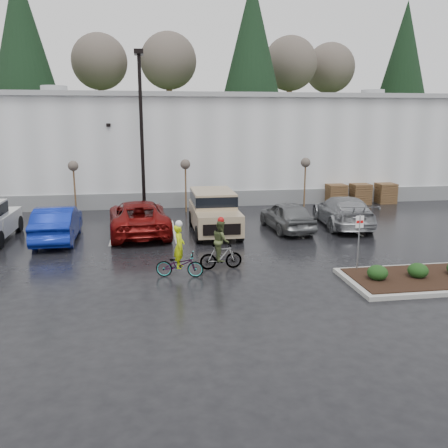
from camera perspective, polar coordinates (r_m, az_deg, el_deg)
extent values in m
plane|color=black|center=(16.86, 4.01, -6.79)|extent=(120.00, 120.00, 0.00)
cube|color=silver|center=(37.73, -3.43, 9.39)|extent=(60.00, 15.00, 7.00)
cube|color=slate|center=(30.59, -1.99, 3.01)|extent=(60.00, 0.12, 1.00)
cube|color=#999B9E|center=(37.70, -3.50, 14.79)|extent=(60.50, 15.50, 0.30)
cube|color=#213717|center=(60.66, -5.55, 10.08)|extent=(80.00, 25.00, 6.00)
cylinder|color=black|center=(27.52, -9.85, 10.14)|extent=(0.20, 0.20, 9.00)
cube|color=black|center=(27.72, -10.23, 19.68)|extent=(0.50, 1.00, 0.25)
cylinder|color=#4C2F1E|center=(29.13, -17.50, 3.74)|extent=(0.10, 0.10, 2.80)
sphere|color=#48423A|center=(28.96, -17.70, 6.67)|extent=(0.60, 0.60, 0.60)
cylinder|color=#4C2F1E|center=(28.88, -4.62, 4.21)|extent=(0.10, 0.10, 2.80)
sphere|color=#48423A|center=(28.70, -4.67, 7.17)|extent=(0.60, 0.60, 0.60)
cylinder|color=#4C2F1E|center=(30.36, 9.68, 4.48)|extent=(0.10, 0.10, 2.80)
sphere|color=#48423A|center=(30.19, 9.79, 7.30)|extent=(0.60, 0.60, 0.60)
cube|color=#4C2F1E|center=(32.26, 13.30, 3.49)|extent=(1.20, 1.20, 1.35)
cube|color=#4C2F1E|center=(32.93, 16.05, 3.52)|extent=(1.20, 1.20, 1.35)
cube|color=#4C2F1E|center=(33.73, 18.83, 3.54)|extent=(1.20, 1.20, 1.35)
ellipsoid|color=#153211|center=(17.17, 17.99, -5.59)|extent=(0.70, 0.70, 0.52)
ellipsoid|color=#153211|center=(17.88, 22.30, -5.20)|extent=(0.70, 0.70, 0.52)
cylinder|color=gray|center=(17.92, 15.86, -2.40)|extent=(0.05, 0.05, 2.20)
cube|color=white|center=(17.73, 16.02, 0.26)|extent=(0.30, 0.02, 0.45)
cube|color=red|center=(17.72, 16.03, 0.25)|extent=(0.26, 0.02, 0.10)
imported|color=navy|center=(23.32, -19.42, 0.07)|extent=(1.90, 5.04, 1.64)
imported|color=#680A09|center=(23.69, -10.24, 0.81)|extent=(3.22, 6.18, 1.66)
imported|color=slate|center=(24.30, 7.57, 1.01)|extent=(2.12, 4.55, 1.51)
imported|color=#939599|center=(25.76, 14.11, 1.49)|extent=(2.80, 5.71, 1.60)
imported|color=#3F3F44|center=(17.14, -5.36, -4.90)|extent=(1.80, 0.94, 0.90)
imported|color=#B3CC0B|center=(16.95, -5.40, -2.68)|extent=(0.49, 0.64, 1.58)
sphere|color=silver|center=(16.75, -5.46, 0.00)|extent=(0.26, 0.26, 0.26)
imported|color=#3F3F44|center=(17.92, -0.37, -3.94)|extent=(1.58, 0.56, 0.97)
imported|color=#434E29|center=(17.76, -0.37, -2.00)|extent=(0.46, 0.77, 1.53)
sphere|color=#990C0C|center=(17.58, -0.38, 0.46)|extent=(0.25, 0.25, 0.25)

